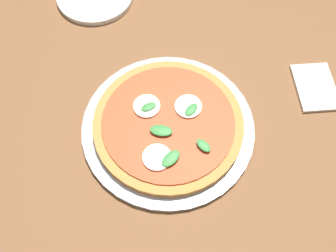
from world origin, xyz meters
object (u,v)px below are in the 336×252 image
(pizza, at_px, (168,124))
(napkin, at_px, (315,87))
(dining_table, at_px, (147,157))
(serving_tray, at_px, (168,127))

(pizza, distance_m, napkin, 0.36)
(dining_table, distance_m, pizza, 0.13)
(dining_table, xyz_separation_m, napkin, (-0.12, 0.40, 0.10))
(napkin, bearing_deg, dining_table, -72.73)
(serving_tray, relative_size, napkin, 2.90)
(pizza, bearing_deg, dining_table, -64.01)
(napkin, bearing_deg, serving_tray, -74.28)
(dining_table, distance_m, napkin, 0.43)
(serving_tray, xyz_separation_m, pizza, (0.00, 0.00, 0.02))
(pizza, bearing_deg, serving_tray, -158.11)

